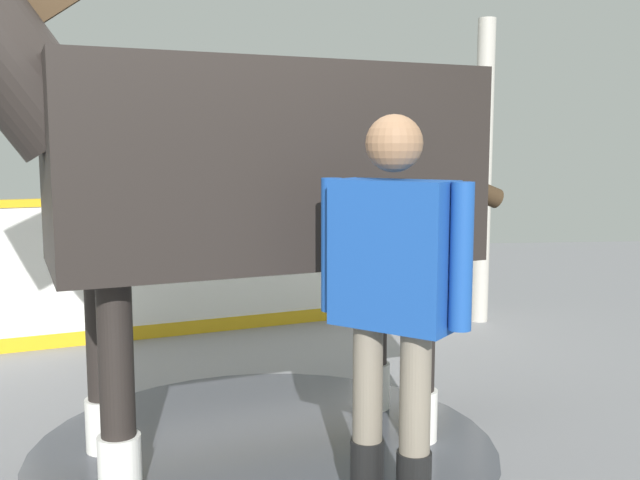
{
  "coord_description": "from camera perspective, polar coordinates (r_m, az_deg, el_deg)",
  "views": [
    {
      "loc": [
        0.2,
        -3.76,
        1.62
      ],
      "look_at": [
        0.54,
        -0.37,
        1.18
      ],
      "focal_mm": 41.15,
      "sensor_mm": 36.0,
      "label": 1
    }
  ],
  "objects": [
    {
      "name": "handler",
      "position": [
        3.07,
        5.64,
        -4.01
      ],
      "size": [
        0.56,
        0.49,
        1.75
      ],
      "rotation": [
        0.0,
        0.0,
        0.88
      ],
      "color": "black",
      "rests_on": "ground"
    },
    {
      "name": "barrier_wall",
      "position": [
        6.35,
        -11.79,
        -2.41
      ],
      "size": [
        5.38,
        1.79,
        1.21
      ],
      "color": "white",
      "rests_on": "ground"
    },
    {
      "name": "ground_plane",
      "position": [
        4.1,
        -8.35,
        -16.16
      ],
      "size": [
        16.0,
        16.0,
        0.02
      ],
      "primitive_type": "cube",
      "color": "gray"
    },
    {
      "name": "roof_post_far",
      "position": [
        6.84,
        12.55,
        5.08
      ],
      "size": [
        0.16,
        0.16,
        2.74
      ],
      "primitive_type": "cylinder",
      "color": "#B7B2A8",
      "rests_on": "ground"
    },
    {
      "name": "horse",
      "position": [
        3.8,
        -6.21,
        5.61
      ],
      "size": [
        3.39,
        1.59,
        2.64
      ],
      "rotation": [
        0.0,
        0.0,
        -2.83
      ],
      "color": "black",
      "rests_on": "ground"
    },
    {
      "name": "wet_patch",
      "position": [
        4.16,
        -4.3,
        -15.57
      ],
      "size": [
        2.51,
        2.51,
        0.0
      ],
      "primitive_type": "cylinder",
      "color": "#42444C",
      "rests_on": "ground"
    }
  ]
}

